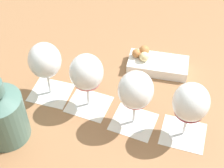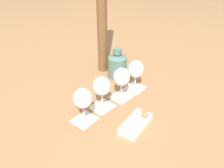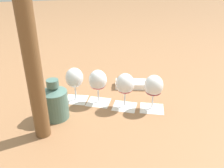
{
  "view_description": "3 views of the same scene",
  "coord_description": "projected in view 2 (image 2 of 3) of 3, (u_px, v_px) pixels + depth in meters",
  "views": [
    {
      "loc": [
        -0.05,
        -0.55,
        0.69
      ],
      "look_at": [
        -0.0,
        0.0,
        0.11
      ],
      "focal_mm": 55.0,
      "sensor_mm": 36.0,
      "label": 1
    },
    {
      "loc": [
        0.92,
        0.28,
        0.71
      ],
      "look_at": [
        -0.0,
        0.0,
        0.11
      ],
      "focal_mm": 38.0,
      "sensor_mm": 36.0,
      "label": 2
    },
    {
      "loc": [
        -0.24,
        -0.93,
        0.58
      ],
      "look_at": [
        -0.0,
        0.0,
        0.11
      ],
      "focal_mm": 38.0,
      "sensor_mm": 36.0,
      "label": 3
    }
  ],
  "objects": [
    {
      "name": "tasting_card_2",
      "position": [
        102.0,
        106.0,
        1.16
      ],
      "size": [
        0.14,
        0.13,
        0.0
      ],
      "color": "silver",
      "rests_on": "ground_plane"
    },
    {
      "name": "snack_dish",
      "position": [
        137.0,
        122.0,
        1.03
      ],
      "size": [
        0.19,
        0.13,
        0.06
      ],
      "color": "white",
      "rests_on": "ground_plane"
    },
    {
      "name": "wine_glass_2",
      "position": [
        102.0,
        88.0,
        1.1
      ],
      "size": [
        0.08,
        0.08,
        0.16
      ],
      "color": "white",
      "rests_on": "tasting_card_2"
    },
    {
      "name": "wine_glass_0",
      "position": [
        136.0,
        70.0,
        1.24
      ],
      "size": [
        0.08,
        0.08,
        0.16
      ],
      "color": "white",
      "rests_on": "tasting_card_0"
    },
    {
      "name": "tasting_card_1",
      "position": [
        121.0,
        96.0,
        1.23
      ],
      "size": [
        0.14,
        0.13,
        0.0
      ],
      "color": "silver",
      "rests_on": "ground_plane"
    },
    {
      "name": "ceramic_vase",
      "position": [
        117.0,
        65.0,
        1.37
      ],
      "size": [
        0.11,
        0.11,
        0.18
      ],
      "color": "#4C7066",
      "rests_on": "ground_plane"
    },
    {
      "name": "wine_glass_1",
      "position": [
        122.0,
        78.0,
        1.17
      ],
      "size": [
        0.08,
        0.08,
        0.16
      ],
      "color": "white",
      "rests_on": "tasting_card_1"
    },
    {
      "name": "ground_plane",
      "position": [
        111.0,
        102.0,
        1.19
      ],
      "size": [
        8.0,
        8.0,
        0.0
      ],
      "primitive_type": "plane",
      "color": "#936642"
    },
    {
      "name": "tasting_card_3",
      "position": [
        84.0,
        120.0,
        1.07
      ],
      "size": [
        0.13,
        0.13,
        0.0
      ],
      "color": "silver",
      "rests_on": "ground_plane"
    },
    {
      "name": "tasting_card_0",
      "position": [
        135.0,
        88.0,
        1.3
      ],
      "size": [
        0.13,
        0.13,
        0.0
      ],
      "color": "silver",
      "rests_on": "ground_plane"
    },
    {
      "name": "wine_glass_3",
      "position": [
        83.0,
        100.0,
        1.02
      ],
      "size": [
        0.08,
        0.08,
        0.16
      ],
      "color": "white",
      "rests_on": "tasting_card_3"
    }
  ]
}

